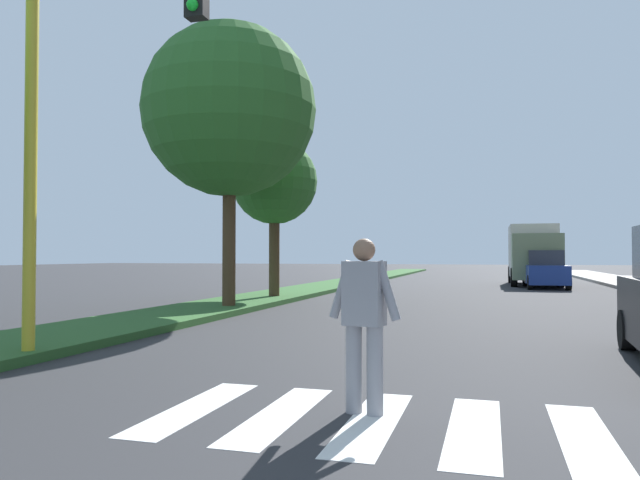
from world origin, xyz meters
TOP-DOWN VIEW (x-y plane):
  - ground_plane at (0.00, 30.00)m, footprint 140.00×140.00m
  - crosswalk at (0.00, 6.12)m, footprint 4.95×2.20m
  - median_strip at (-6.78, 28.00)m, footprint 2.49×64.00m
  - tree_mid at (-6.31, 15.67)m, footprint 4.79×4.79m
  - tree_far at (-6.45, 19.59)m, footprint 2.92×2.92m
  - traffic_light_gantry at (-3.19, 7.81)m, footprint 9.00×0.30m
  - pedestrian_performer at (-0.58, 6.36)m, footprint 0.75×0.31m
  - sedan_midblock at (3.04, 30.21)m, footprint 1.84×4.35m
  - truck_box_delivery at (2.73, 33.15)m, footprint 2.40×6.20m

SIDE VIEW (x-z plane):
  - ground_plane at x=0.00m, z-range 0.00..0.00m
  - crosswalk at x=0.00m, z-range 0.00..0.01m
  - median_strip at x=-6.78m, z-range 0.00..0.15m
  - sedan_midblock at x=3.04m, z-range -0.07..1.68m
  - pedestrian_performer at x=-0.58m, z-range 0.09..1.78m
  - truck_box_delivery at x=2.73m, z-range 0.08..3.18m
  - tree_far at x=-6.45m, z-range 1.33..6.68m
  - traffic_light_gantry at x=-3.19m, z-range 1.36..7.36m
  - tree_mid at x=-6.31m, z-range 1.63..9.41m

